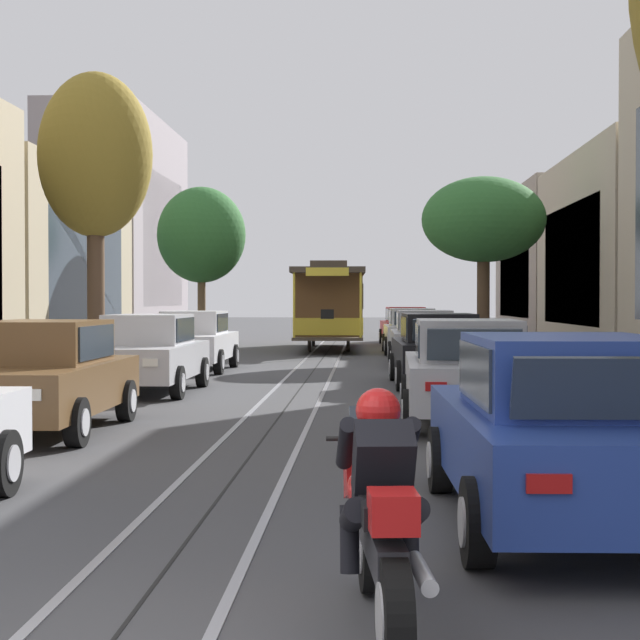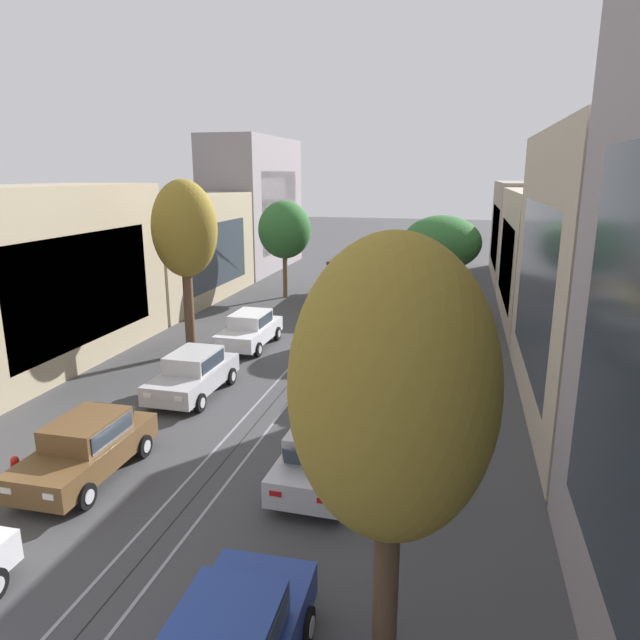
{
  "view_description": "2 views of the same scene",
  "coord_description": "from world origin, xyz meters",
  "px_view_note": "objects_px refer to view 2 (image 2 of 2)",
  "views": [
    {
      "loc": [
        1.39,
        -4.14,
        1.88
      ],
      "look_at": [
        -0.01,
        25.36,
        1.27
      ],
      "focal_mm": 54.8,
      "sensor_mm": 36.0,
      "label": 1
    },
    {
      "loc": [
        6.06,
        -2.49,
        7.78
      ],
      "look_at": [
        0.0,
        22.13,
        1.29
      ],
      "focal_mm": 32.36,
      "sensor_mm": 36.0,
      "label": 2
    }
  ],
  "objects_px": {
    "parked_car_silver_second_right": "(324,452)",
    "parked_car_red_sixth_right": "(413,279)",
    "parked_car_white_fifth_right": "(403,298)",
    "street_tree_kerb_right_second": "(442,243)",
    "street_tree_kerb_left_second": "(184,231)",
    "parked_car_black_mid_right": "(366,371)",
    "fire_hydrant": "(16,471)",
    "parked_car_brown_second_left": "(86,448)",
    "parked_car_silver_fourth_right": "(391,326)",
    "street_tree_kerb_right_near": "(392,396)",
    "parked_car_white_fourth_left": "(250,329)",
    "street_tree_kerb_left_mid": "(285,230)",
    "pedestrian_on_left_pavement": "(447,451)",
    "cable_car_trolley": "(362,272)",
    "parked_car_silver_mid_left": "(193,373)"
  },
  "relations": [
    {
      "from": "parked_car_brown_second_left",
      "to": "parked_car_silver_fourth_right",
      "type": "height_order",
      "value": "same"
    },
    {
      "from": "parked_car_silver_mid_left",
      "to": "street_tree_kerb_right_second",
      "type": "bearing_deg",
      "value": 54.68
    },
    {
      "from": "parked_car_white_fifth_right",
      "to": "street_tree_kerb_right_near",
      "type": "bearing_deg",
      "value": -84.82
    },
    {
      "from": "street_tree_kerb_left_second",
      "to": "parked_car_silver_fourth_right",
      "type": "bearing_deg",
      "value": 24.17
    },
    {
      "from": "parked_car_black_mid_right",
      "to": "fire_hydrant",
      "type": "distance_m",
      "value": 11.52
    },
    {
      "from": "street_tree_kerb_right_near",
      "to": "pedestrian_on_left_pavement",
      "type": "bearing_deg",
      "value": 83.21
    },
    {
      "from": "parked_car_silver_second_right",
      "to": "parked_car_white_fifth_right",
      "type": "height_order",
      "value": "same"
    },
    {
      "from": "parked_car_silver_second_right",
      "to": "parked_car_red_sixth_right",
      "type": "distance_m",
      "value": 25.76
    },
    {
      "from": "parked_car_silver_mid_left",
      "to": "parked_car_black_mid_right",
      "type": "xyz_separation_m",
      "value": [
        5.98,
        1.8,
        0.0
      ]
    },
    {
      "from": "parked_car_red_sixth_right",
      "to": "street_tree_kerb_left_second",
      "type": "xyz_separation_m",
      "value": [
        -8.36,
        -16.5,
        4.6
      ]
    },
    {
      "from": "parked_car_brown_second_left",
      "to": "fire_hydrant",
      "type": "distance_m",
      "value": 1.74
    },
    {
      "from": "street_tree_kerb_left_second",
      "to": "parked_car_black_mid_right",
      "type": "bearing_deg",
      "value": -18.17
    },
    {
      "from": "parked_car_white_fourth_left",
      "to": "parked_car_silver_mid_left",
      "type": "bearing_deg",
      "value": -88.6
    },
    {
      "from": "parked_car_silver_fourth_right",
      "to": "cable_car_trolley",
      "type": "relative_size",
      "value": 0.48
    },
    {
      "from": "cable_car_trolley",
      "to": "parked_car_black_mid_right",
      "type": "bearing_deg",
      "value": -79.57
    },
    {
      "from": "parked_car_black_mid_right",
      "to": "street_tree_kerb_left_mid",
      "type": "bearing_deg",
      "value": 117.18
    },
    {
      "from": "parked_car_black_mid_right",
      "to": "parked_car_silver_second_right",
      "type": "bearing_deg",
      "value": -90.37
    },
    {
      "from": "parked_car_black_mid_right",
      "to": "street_tree_kerb_left_mid",
      "type": "height_order",
      "value": "street_tree_kerb_left_mid"
    },
    {
      "from": "street_tree_kerb_right_second",
      "to": "pedestrian_on_left_pavement",
      "type": "bearing_deg",
      "value": -86.62
    },
    {
      "from": "parked_car_red_sixth_right",
      "to": "street_tree_kerb_right_near",
      "type": "distance_m",
      "value": 31.84
    },
    {
      "from": "parked_car_black_mid_right",
      "to": "street_tree_kerb_left_second",
      "type": "bearing_deg",
      "value": 161.83
    },
    {
      "from": "street_tree_kerb_left_second",
      "to": "fire_hydrant",
      "type": "distance_m",
      "value": 12.48
    },
    {
      "from": "parked_car_white_fifth_right",
      "to": "street_tree_kerb_left_mid",
      "type": "bearing_deg",
      "value": 164.05
    },
    {
      "from": "parked_car_white_fourth_left",
      "to": "parked_car_silver_fourth_right",
      "type": "relative_size",
      "value": 1.0
    },
    {
      "from": "parked_car_red_sixth_right",
      "to": "street_tree_kerb_right_near",
      "type": "bearing_deg",
      "value": -85.92
    },
    {
      "from": "parked_car_white_fifth_right",
      "to": "street_tree_kerb_right_near",
      "type": "height_order",
      "value": "street_tree_kerb_right_near"
    },
    {
      "from": "parked_car_brown_second_left",
      "to": "cable_car_trolley",
      "type": "bearing_deg",
      "value": 82.41
    },
    {
      "from": "parked_car_silver_fourth_right",
      "to": "cable_car_trolley",
      "type": "height_order",
      "value": "cable_car_trolley"
    },
    {
      "from": "parked_car_black_mid_right",
      "to": "parked_car_red_sixth_right",
      "type": "height_order",
      "value": "same"
    },
    {
      "from": "parked_car_silver_second_right",
      "to": "pedestrian_on_left_pavement",
      "type": "relative_size",
      "value": 2.65
    },
    {
      "from": "parked_car_white_fourth_left",
      "to": "pedestrian_on_left_pavement",
      "type": "relative_size",
      "value": 2.64
    },
    {
      "from": "parked_car_red_sixth_right",
      "to": "street_tree_kerb_right_near",
      "type": "relative_size",
      "value": 0.62
    },
    {
      "from": "parked_car_silver_fourth_right",
      "to": "street_tree_kerb_right_second",
      "type": "bearing_deg",
      "value": 56.98
    },
    {
      "from": "parked_car_white_fourth_left",
      "to": "pedestrian_on_left_pavement",
      "type": "distance_m",
      "value": 13.79
    },
    {
      "from": "parked_car_black_mid_right",
      "to": "parked_car_red_sixth_right",
      "type": "xyz_separation_m",
      "value": [
        0.05,
        19.23,
        0.0
      ]
    },
    {
      "from": "parked_car_black_mid_right",
      "to": "fire_hydrant",
      "type": "xyz_separation_m",
      "value": [
        -7.56,
        -8.69,
        -0.38
      ]
    },
    {
      "from": "parked_car_silver_fourth_right",
      "to": "parked_car_brown_second_left",
      "type": "bearing_deg",
      "value": -113.53
    },
    {
      "from": "parked_car_white_fifth_right",
      "to": "street_tree_kerb_right_second",
      "type": "relative_size",
      "value": 0.76
    },
    {
      "from": "parked_car_silver_mid_left",
      "to": "fire_hydrant",
      "type": "distance_m",
      "value": 7.08
    },
    {
      "from": "parked_car_brown_second_left",
      "to": "parked_car_silver_fourth_right",
      "type": "bearing_deg",
      "value": 66.47
    },
    {
      "from": "street_tree_kerb_right_near",
      "to": "street_tree_kerb_right_second",
      "type": "xyz_separation_m",
      "value": [
        -0.17,
        21.93,
        -0.45
      ]
    },
    {
      "from": "parked_car_brown_second_left",
      "to": "parked_car_white_fourth_left",
      "type": "bearing_deg",
      "value": 89.99
    },
    {
      "from": "pedestrian_on_left_pavement",
      "to": "fire_hydrant",
      "type": "height_order",
      "value": "pedestrian_on_left_pavement"
    },
    {
      "from": "parked_car_red_sixth_right",
      "to": "street_tree_kerb_left_mid",
      "type": "bearing_deg",
      "value": -152.08
    },
    {
      "from": "street_tree_kerb_right_second",
      "to": "parked_car_white_fifth_right",
      "type": "bearing_deg",
      "value": 123.19
    },
    {
      "from": "parked_car_brown_second_left",
      "to": "parked_car_silver_mid_left",
      "type": "xyz_separation_m",
      "value": [
        0.15,
        5.98,
        0.0
      ]
    },
    {
      "from": "parked_car_red_sixth_right",
      "to": "street_tree_kerb_right_near",
      "type": "xyz_separation_m",
      "value": [
        2.25,
        -31.51,
        4.02
      ]
    },
    {
      "from": "street_tree_kerb_right_near",
      "to": "parked_car_silver_second_right",
      "type": "bearing_deg",
      "value": 112.13
    },
    {
      "from": "parked_car_silver_fourth_right",
      "to": "cable_car_trolley",
      "type": "distance_m",
      "value": 10.08
    },
    {
      "from": "parked_car_white_fourth_left",
      "to": "parked_car_red_sixth_right",
      "type": "height_order",
      "value": "same"
    }
  ]
}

